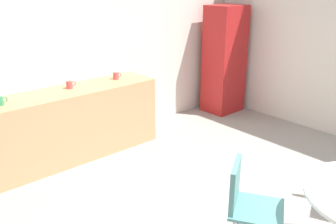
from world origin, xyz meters
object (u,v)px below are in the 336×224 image
locker_cabinet (224,60)px  mug_white (116,76)px  mug_green (70,85)px  mug_red (0,101)px  chair_teal (245,198)px

locker_cabinet → mug_white: size_ratio=13.93×
mug_green → mug_white: bearing=-0.7°
mug_red → chair_teal: bearing=-68.1°
mug_red → locker_cabinet: bearing=-1.0°
locker_cabinet → chair_teal: locker_cabinet is taller
chair_teal → mug_green: mug_green is taller
locker_cabinet → mug_white: 2.10m
locker_cabinet → mug_green: 2.79m
locker_cabinet → chair_teal: (-2.63, -2.49, -0.38)m
locker_cabinet → mug_red: bearing=179.0°
locker_cabinet → mug_green: size_ratio=13.93×
mug_green → mug_red: 0.88m
chair_teal → mug_green: 2.69m
locker_cabinet → chair_teal: 3.64m
chair_teal → mug_red: mug_red is taller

